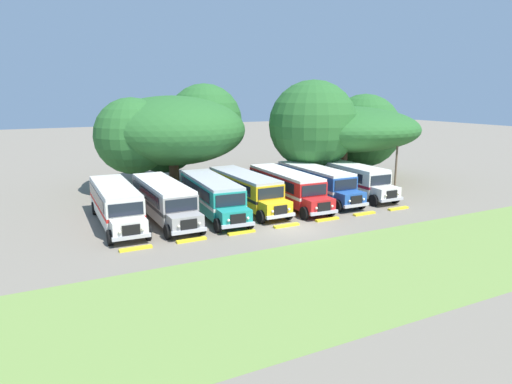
% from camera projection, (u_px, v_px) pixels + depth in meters
% --- Properties ---
extents(ground_plane, '(220.00, 220.00, 0.00)m').
position_uv_depth(ground_plane, '(291.00, 229.00, 31.77)').
color(ground_plane, slate).
extents(foreground_grass_strip, '(80.00, 10.71, 0.01)m').
position_uv_depth(foreground_grass_strip, '(371.00, 269.00, 24.51)').
color(foreground_grass_strip, olive).
rests_on(foreground_grass_strip, ground_plane).
extents(parked_bus_slot_0, '(2.88, 10.86, 2.82)m').
position_uv_depth(parked_bus_slot_0, '(116.00, 202.00, 32.77)').
color(parked_bus_slot_0, silver).
rests_on(parked_bus_slot_0, ground_plane).
extents(parked_bus_slot_1, '(2.71, 10.84, 2.82)m').
position_uv_depth(parked_bus_slot_1, '(164.00, 199.00, 33.91)').
color(parked_bus_slot_1, '#9E9993').
rests_on(parked_bus_slot_1, ground_plane).
extents(parked_bus_slot_2, '(3.30, 10.93, 2.82)m').
position_uv_depth(parked_bus_slot_2, '(212.00, 194.00, 35.39)').
color(parked_bus_slot_2, teal).
rests_on(parked_bus_slot_2, ground_plane).
extents(parked_bus_slot_3, '(2.81, 10.86, 2.82)m').
position_uv_depth(parked_bus_slot_3, '(245.00, 189.00, 37.49)').
color(parked_bus_slot_3, yellow).
rests_on(parked_bus_slot_3, ground_plane).
extents(parked_bus_slot_4, '(2.96, 10.87, 2.82)m').
position_uv_depth(parked_bus_slot_4, '(287.00, 186.00, 38.52)').
color(parked_bus_slot_4, red).
rests_on(parked_bus_slot_4, ground_plane).
extents(parked_bus_slot_5, '(2.78, 10.85, 2.82)m').
position_uv_depth(parked_bus_slot_5, '(316.00, 181.00, 40.66)').
color(parked_bus_slot_5, '#23519E').
rests_on(parked_bus_slot_5, ground_plane).
extents(parked_bus_slot_6, '(2.78, 10.85, 2.82)m').
position_uv_depth(parked_bus_slot_6, '(349.00, 177.00, 42.58)').
color(parked_bus_slot_6, silver).
rests_on(parked_bus_slot_6, ground_plane).
extents(curb_wheelstop_0, '(2.00, 0.36, 0.15)m').
position_uv_depth(curb_wheelstop_0, '(136.00, 248.00, 27.49)').
color(curb_wheelstop_0, yellow).
rests_on(curb_wheelstop_0, ground_plane).
extents(curb_wheelstop_1, '(2.00, 0.36, 0.15)m').
position_uv_depth(curb_wheelstop_1, '(191.00, 240.00, 29.08)').
color(curb_wheelstop_1, yellow).
rests_on(curb_wheelstop_1, ground_plane).
extents(curb_wheelstop_2, '(2.00, 0.36, 0.15)m').
position_uv_depth(curb_wheelstop_2, '(241.00, 232.00, 30.67)').
color(curb_wheelstop_2, yellow).
rests_on(curb_wheelstop_2, ground_plane).
extents(curb_wheelstop_3, '(2.00, 0.36, 0.15)m').
position_uv_depth(curb_wheelstop_3, '(286.00, 225.00, 32.27)').
color(curb_wheelstop_3, yellow).
rests_on(curb_wheelstop_3, ground_plane).
extents(curb_wheelstop_4, '(2.00, 0.36, 0.15)m').
position_uv_depth(curb_wheelstop_4, '(327.00, 219.00, 33.86)').
color(curb_wheelstop_4, yellow).
rests_on(curb_wheelstop_4, ground_plane).
extents(curb_wheelstop_5, '(2.00, 0.36, 0.15)m').
position_uv_depth(curb_wheelstop_5, '(364.00, 214.00, 35.45)').
color(curb_wheelstop_5, yellow).
rests_on(curb_wheelstop_5, ground_plane).
extents(curb_wheelstop_6, '(2.00, 0.36, 0.15)m').
position_uv_depth(curb_wheelstop_6, '(398.00, 208.00, 37.04)').
color(curb_wheelstop_6, yellow).
rests_on(curb_wheelstop_6, ground_plane).
extents(broad_shade_tree, '(15.76, 14.70, 10.39)m').
position_uv_depth(broad_shade_tree, '(172.00, 130.00, 45.36)').
color(broad_shade_tree, brown).
rests_on(broad_shade_tree, ground_plane).
extents(secondary_tree, '(18.21, 17.15, 10.70)m').
position_uv_depth(secondary_tree, '(336.00, 128.00, 49.63)').
color(secondary_tree, brown).
rests_on(secondary_tree, ground_plane).
extents(utility_pole, '(1.80, 0.20, 6.26)m').
position_uv_depth(utility_pole, '(397.00, 155.00, 44.47)').
color(utility_pole, brown).
rests_on(utility_pole, ground_plane).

